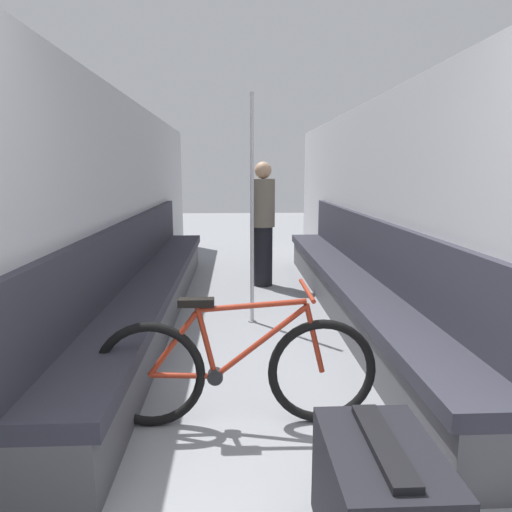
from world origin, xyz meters
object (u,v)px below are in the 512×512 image
at_px(bench_seat_row_left, 152,288).
at_px(bicycle, 236,370).
at_px(luggage_bag, 380,503).
at_px(passenger_standing, 263,223).
at_px(grab_pole_near, 252,215).
at_px(bench_seat_row_right, 352,286).

bearing_deg(bench_seat_row_left, bicycle, -67.21).
height_order(bicycle, luggage_bag, bicycle).
relative_size(bench_seat_row_left, passenger_standing, 3.46).
bearing_deg(grab_pole_near, luggage_bag, -82.48).
relative_size(bench_seat_row_right, grab_pole_near, 2.52).
distance_m(bench_seat_row_left, passenger_standing, 1.83).
bearing_deg(grab_pole_near, bench_seat_row_right, 8.03).
bearing_deg(bicycle, luggage_bag, -46.28).
bearing_deg(bench_seat_row_right, passenger_standing, 122.51).
distance_m(bench_seat_row_left, bicycle, 2.15).
distance_m(bicycle, luggage_bag, 1.12).
height_order(bench_seat_row_left, luggage_bag, bench_seat_row_left).
bearing_deg(bench_seat_row_right, bench_seat_row_left, 180.00).
xyz_separation_m(bench_seat_row_right, luggage_bag, (-0.65, -2.96, -0.08)).
height_order(bench_seat_row_left, grab_pole_near, grab_pole_near).
xyz_separation_m(grab_pole_near, luggage_bag, (0.37, -2.81, -0.81)).
bearing_deg(bench_seat_row_right, luggage_bag, -102.44).
height_order(bench_seat_row_left, bench_seat_row_right, same).
xyz_separation_m(bench_seat_row_left, luggage_bag, (1.36, -2.96, -0.08)).
relative_size(bench_seat_row_right, luggage_bag, 9.10).
bearing_deg(luggage_bag, grab_pole_near, 97.52).
height_order(bench_seat_row_right, bicycle, bench_seat_row_right).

